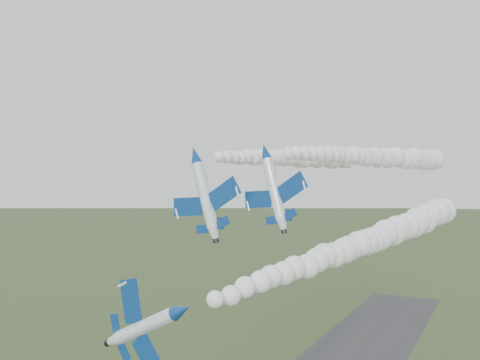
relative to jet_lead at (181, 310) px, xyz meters
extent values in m
cylinder|color=white|center=(-0.03, 0.10, -0.02)|extent=(2.87, 8.14, 1.89)
cone|color=navy|center=(-0.66, -4.88, -0.02)|extent=(2.14, 2.31, 1.89)
cone|color=white|center=(0.57, 4.90, -0.02)|extent=(2.09, 1.93, 1.89)
cylinder|color=black|center=(0.69, 5.85, -0.02)|extent=(1.02, 0.68, 0.96)
ellipsoid|color=black|center=(0.20, -1.99, 0.21)|extent=(1.59, 2.87, 1.26)
cube|color=navy|center=(-1.26, 1.02, 2.50)|extent=(2.24, 2.50, 4.01)
cube|color=navy|center=(1.13, 0.72, -2.66)|extent=(2.24, 2.50, 4.01)
cube|color=navy|center=(-0.17, 4.14, 1.36)|extent=(1.01, 1.15, 1.76)
cube|color=navy|center=(1.11, 3.98, -1.39)|extent=(1.01, 1.15, 1.76)
cube|color=navy|center=(1.55, 3.69, 0.50)|extent=(2.11, 1.75, 0.99)
cylinder|color=white|center=(-13.46, 24.63, 16.09)|extent=(3.12, 9.60, 2.10)
cone|color=navy|center=(-14.11, 18.72, 16.09)|extent=(2.36, 2.68, 2.10)
cone|color=white|center=(-12.84, 30.32, 16.09)|extent=(2.31, 2.24, 2.10)
cylinder|color=black|center=(-12.72, 31.44, 16.09)|extent=(1.13, 0.79, 1.07)
ellipsoid|color=black|center=(-13.91, 22.24, 16.70)|extent=(1.74, 3.37, 1.40)
cube|color=navy|center=(-16.52, 25.87, 14.95)|extent=(5.25, 3.22, 1.66)
cube|color=navy|center=(-10.11, 25.17, 16.92)|extent=(5.25, 3.22, 1.66)
cube|color=navy|center=(-14.66, 29.51, 15.57)|extent=(2.30, 1.46, 0.76)
cube|color=navy|center=(-11.24, 29.13, 16.62)|extent=(2.30, 1.46, 0.76)
cube|color=navy|center=(-13.40, 29.10, 17.49)|extent=(1.04, 1.88, 2.40)
cylinder|color=white|center=(-2.14, 24.28, 16.29)|extent=(3.77, 8.38, 1.82)
cone|color=navy|center=(-3.40, 19.27, 16.29)|extent=(2.29, 2.52, 1.82)
cone|color=white|center=(-0.92, 29.10, 16.29)|extent=(2.19, 2.15, 1.82)
cylinder|color=black|center=(-0.68, 30.04, 16.29)|extent=(1.04, 0.79, 0.92)
ellipsoid|color=black|center=(-2.81, 22.28, 16.82)|extent=(1.86, 3.02, 1.21)
cube|color=navy|center=(-4.63, 25.71, 15.32)|extent=(4.78, 3.33, 1.40)
cube|color=navy|center=(0.81, 24.34, 16.98)|extent=(4.78, 3.33, 1.40)
cube|color=navy|center=(-2.59, 28.62, 15.85)|extent=(2.10, 1.50, 0.65)
cube|color=navy|center=(0.31, 27.88, 16.73)|extent=(2.10, 1.50, 0.65)
cube|color=navy|center=(-1.54, 28.11, 17.51)|extent=(1.08, 1.69, 2.09)
camera|label=1|loc=(27.03, -42.22, 11.59)|focal=40.00mm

